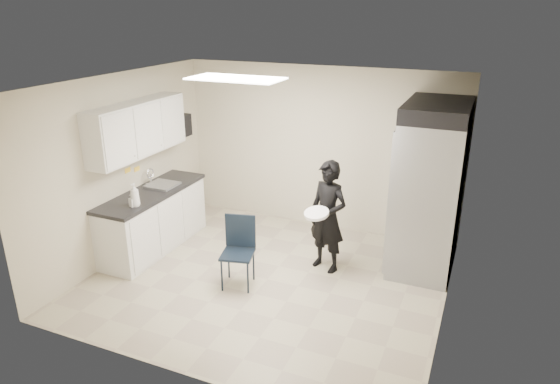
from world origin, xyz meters
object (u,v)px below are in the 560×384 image
at_px(lower_counter, 154,221).
at_px(man_tuxedo, 328,217).
at_px(commercial_fridge, 429,194).
at_px(folding_chair, 237,254).

bearing_deg(lower_counter, man_tuxedo, 9.12).
relative_size(lower_counter, man_tuxedo, 1.22).
bearing_deg(man_tuxedo, commercial_fridge, 47.32).
distance_m(lower_counter, folding_chair, 1.73).
bearing_deg(commercial_fridge, lower_counter, -164.12).
relative_size(commercial_fridge, folding_chair, 2.33).
relative_size(folding_chair, man_tuxedo, 0.58).
relative_size(lower_counter, folding_chair, 2.11).
xyz_separation_m(commercial_fridge, folding_chair, (-2.12, -1.55, -0.60)).
distance_m(lower_counter, man_tuxedo, 2.63).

